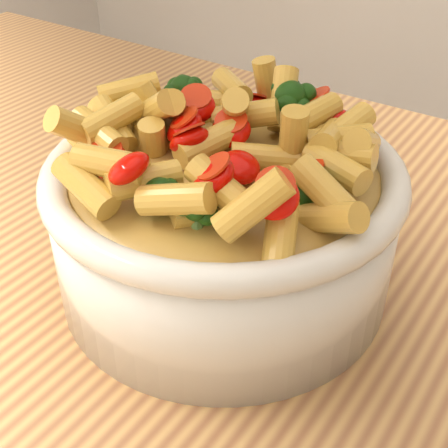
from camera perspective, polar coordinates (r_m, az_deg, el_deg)
The scene contains 3 objects.
table at distance 0.59m, azimuth -9.40°, elevation -10.46°, with size 1.20×0.80×0.90m.
serving_bowl at distance 0.45m, azimuth -0.00°, elevation 0.14°, with size 0.25×0.25×0.11m.
pasta_salad at distance 0.42m, azimuth -0.00°, elevation 7.71°, with size 0.20×0.20×0.04m.
Camera 1 is at (0.30, -0.28, 1.21)m, focal length 50.00 mm.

